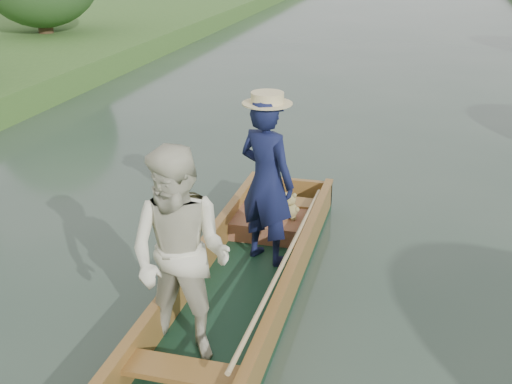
# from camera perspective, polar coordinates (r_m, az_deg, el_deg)

# --- Properties ---
(ground) EXTENTS (120.00, 120.00, 0.00)m
(ground) POSITION_cam_1_polar(r_m,az_deg,el_deg) (6.68, -1.34, -9.48)
(ground) COLOR #283D30
(ground) RESTS_ON ground
(punt) EXTENTS (1.25, 5.00, 1.97)m
(punt) POSITION_cam_1_polar(r_m,az_deg,el_deg) (6.16, -2.61, -4.66)
(punt) COLOR #13321F
(punt) RESTS_ON ground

